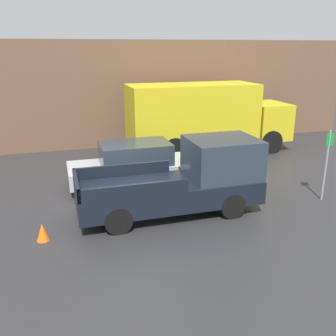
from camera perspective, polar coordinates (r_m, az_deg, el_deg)
ground_plane at (r=12.03m, az=-5.61°, el=-5.97°), size 60.00×60.00×0.00m
building_wall at (r=18.83m, az=-10.68°, el=10.79°), size 28.00×0.15×5.20m
pickup_truck at (r=11.37m, az=2.92°, el=-1.80°), size 5.49×1.96×2.23m
car at (r=13.70m, az=-5.33°, el=0.60°), size 4.55×1.86×1.58m
delivery_truck at (r=17.78m, az=5.53°, el=7.90°), size 7.76×2.36×3.26m
parking_sign at (r=13.13m, az=22.99°, el=0.90°), size 0.30×0.07×2.36m
newspaper_box at (r=19.82m, az=2.28°, el=5.32°), size 0.45×0.40×1.04m
traffic_cone at (r=10.49m, az=-18.56°, el=-9.24°), size 0.35×0.35×0.47m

